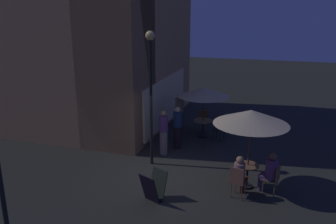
% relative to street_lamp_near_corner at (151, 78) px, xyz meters
% --- Properties ---
extents(ground_plane, '(60.00, 60.00, 0.00)m').
position_rel_street_lamp_near_corner_xyz_m(ground_plane, '(-0.84, -0.71, -3.08)').
color(ground_plane, '#272823').
extents(cafe_building, '(8.12, 6.98, 8.37)m').
position_rel_street_lamp_near_corner_xyz_m(cafe_building, '(3.15, 3.01, 1.10)').
color(cafe_building, tan).
rests_on(cafe_building, ground).
extents(street_lamp_near_corner, '(0.31, 0.31, 4.60)m').
position_rel_street_lamp_near_corner_xyz_m(street_lamp_near_corner, '(0.00, 0.00, 0.00)').
color(street_lamp_near_corner, black).
rests_on(street_lamp_near_corner, ground).
extents(menu_sandwich_board, '(0.80, 0.75, 0.86)m').
position_rel_street_lamp_near_corner_xyz_m(menu_sandwich_board, '(-2.31, -0.91, -2.63)').
color(menu_sandwich_board, black).
rests_on(menu_sandwich_board, ground).
extents(cafe_table_0, '(0.67, 0.67, 0.74)m').
position_rel_street_lamp_near_corner_xyz_m(cafe_table_0, '(-0.71, -3.35, -2.56)').
color(cafe_table_0, black).
rests_on(cafe_table_0, ground).
extents(cafe_table_1, '(0.79, 0.79, 0.75)m').
position_rel_street_lamp_near_corner_xyz_m(cafe_table_1, '(3.20, -1.14, -2.52)').
color(cafe_table_1, black).
rests_on(cafe_table_1, ground).
extents(patio_umbrella_0, '(2.20, 2.20, 2.46)m').
position_rel_street_lamp_near_corner_xyz_m(patio_umbrella_0, '(-0.71, -3.35, -0.84)').
color(patio_umbrella_0, black).
rests_on(patio_umbrella_0, ground).
extents(patio_umbrella_1, '(2.15, 2.15, 2.16)m').
position_rel_street_lamp_near_corner_xyz_m(patio_umbrella_1, '(3.20, -1.14, -1.12)').
color(patio_umbrella_1, black).
rests_on(patio_umbrella_1, ground).
extents(cafe_chair_0, '(0.49, 0.49, 0.98)m').
position_rel_street_lamp_near_corner_xyz_m(cafe_chair_0, '(-1.46, -3.15, -2.49)').
color(cafe_chair_0, brown).
rests_on(cafe_chair_0, ground).
extents(cafe_chair_1, '(0.50, 0.50, 0.88)m').
position_rel_street_lamp_near_corner_xyz_m(cafe_chair_1, '(-0.89, -4.13, -2.54)').
color(cafe_chair_1, brown).
rests_on(cafe_chair_1, ground).
extents(cafe_chair_2, '(0.52, 0.52, 1.00)m').
position_rel_street_lamp_near_corner_xyz_m(cafe_chair_2, '(2.97, -1.95, -2.48)').
color(cafe_chair_2, black).
rests_on(cafe_chair_2, ground).
extents(cafe_chair_3, '(0.48, 0.48, 0.91)m').
position_rel_street_lamp_near_corner_xyz_m(cafe_chair_3, '(4.01, -0.98, -2.54)').
color(cafe_chair_3, brown).
rests_on(cafe_chair_3, ground).
extents(patron_seated_0, '(0.52, 0.40, 1.27)m').
position_rel_street_lamp_near_corner_xyz_m(patron_seated_0, '(-1.32, -3.18, -2.36)').
color(patron_seated_0, '#4F1F16').
rests_on(patron_seated_0, ground).
extents(patron_seated_1, '(0.43, 0.54, 1.29)m').
position_rel_street_lamp_near_corner_xyz_m(patron_seated_1, '(-0.86, -4.00, -2.35)').
color(patron_seated_1, '#553B5F').
rests_on(patron_seated_1, ground).
extents(patron_standing_2, '(0.35, 0.35, 1.67)m').
position_rel_street_lamp_near_corner_xyz_m(patron_standing_2, '(1.66, -0.46, -2.24)').
color(patron_standing_2, black).
rests_on(patron_standing_2, ground).
extents(patron_standing_3, '(0.36, 0.36, 1.79)m').
position_rel_street_lamp_near_corner_xyz_m(patron_standing_3, '(3.39, -0.05, -2.18)').
color(patron_standing_3, '#2D2D44').
rests_on(patron_standing_3, ground).
extents(patron_standing_4, '(0.34, 0.34, 1.71)m').
position_rel_street_lamp_near_corner_xyz_m(patron_standing_4, '(0.95, -0.13, -2.21)').
color(patron_standing_4, gray).
rests_on(patron_standing_4, ground).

